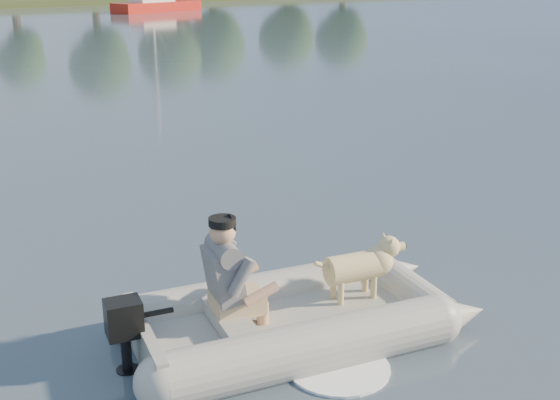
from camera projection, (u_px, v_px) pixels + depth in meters
water at (359, 330)px, 7.22m from camera, size 160.00×160.00×0.00m
dinghy at (297, 278)px, 6.96m from camera, size 5.37×4.20×1.44m
man at (226, 271)px, 6.67m from camera, size 0.86×0.77×1.12m
dog at (354, 272)px, 7.28m from camera, size 1.02×0.51×0.65m
outboard_motor at (125, 339)px, 6.41m from camera, size 0.48×0.37×0.82m
sailboat at (156, 6)px, 53.36m from camera, size 7.52×4.09×9.90m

